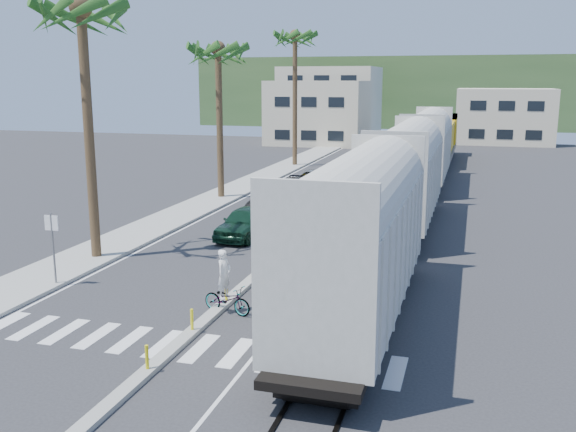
{
  "coord_description": "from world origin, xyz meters",
  "views": [
    {
      "loc": [
        8.46,
        -18.94,
        8.09
      ],
      "look_at": [
        0.46,
        8.57,
        2.0
      ],
      "focal_mm": 40.0,
      "sensor_mm": 36.0,
      "label": 1
    }
  ],
  "objects_px": {
    "street_sign": "(53,239)",
    "car_lead": "(245,222)",
    "car_second": "(272,201)",
    "cyclist": "(227,293)"
  },
  "relations": [
    {
      "from": "street_sign",
      "to": "car_lead",
      "type": "xyz_separation_m",
      "value": [
        4.48,
        9.77,
        -1.17
      ]
    },
    {
      "from": "cyclist",
      "to": "car_second",
      "type": "bearing_deg",
      "value": 26.61
    },
    {
      "from": "car_second",
      "to": "cyclist",
      "type": "relative_size",
      "value": 2.14
    },
    {
      "from": "cyclist",
      "to": "car_lead",
      "type": "bearing_deg",
      "value": 30.97
    },
    {
      "from": "street_sign",
      "to": "cyclist",
      "type": "relative_size",
      "value": 1.3
    },
    {
      "from": "car_lead",
      "to": "car_second",
      "type": "xyz_separation_m",
      "value": [
        -0.48,
        6.16,
        -0.01
      ]
    },
    {
      "from": "street_sign",
      "to": "cyclist",
      "type": "bearing_deg",
      "value": -6.58
    },
    {
      "from": "street_sign",
      "to": "car_lead",
      "type": "bearing_deg",
      "value": 65.36
    },
    {
      "from": "car_second",
      "to": "cyclist",
      "type": "bearing_deg",
      "value": -74.01
    },
    {
      "from": "car_lead",
      "to": "car_second",
      "type": "height_order",
      "value": "car_lead"
    }
  ]
}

